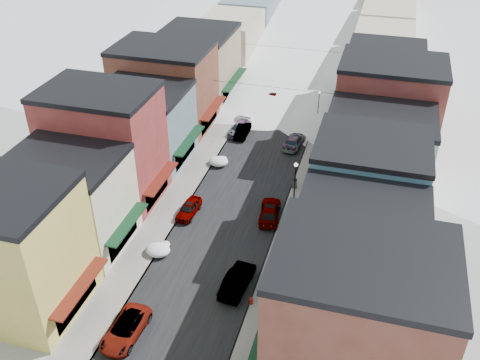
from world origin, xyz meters
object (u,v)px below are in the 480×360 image
Objects in this scene: trash_can at (294,183)px; streetlamp_near at (295,178)px; car_white_suv at (125,329)px; car_green_sedan at (237,280)px; car_silver_sedan at (189,208)px; fire_hydrant at (251,301)px; car_dark_hatch at (243,131)px.

trash_can is 0.21× the size of streetlamp_near.
car_green_sedan is (7.00, 7.51, 0.11)m from car_white_suv.
car_green_sedan is 16.70m from trash_can.
car_green_sedan is at bearing -99.73° from streetlamp_near.
car_white_suv is 23.35m from streetlamp_near.
streetlamp_near is at bearing 69.29° from car_white_suv.
streetlamp_near reaches higher than car_silver_sedan.
car_dark_hatch is at bearing 106.87° from fire_hydrant.
car_silver_sedan is 0.99× the size of car_dark_hatch.
car_white_suv reaches higher than car_dark_hatch.
car_white_suv is 1.26× the size of car_silver_sedan.
streetlamp_near is at bearing 28.33° from car_silver_sedan.
trash_can is (9.67, 7.64, -0.01)m from car_silver_sedan.
car_dark_hatch is 13.70m from trash_can.
car_white_suv is at bearing 52.26° from car_green_sedan.
trash_can is (1.87, 16.59, -0.15)m from car_green_sedan.
car_dark_hatch is 5.89× the size of fire_hydrant.
streetlamp_near is (9.35, -13.31, 2.58)m from car_dark_hatch.
car_green_sedan is at bearing -76.31° from car_dark_hatch.
trash_can is at bearing 99.71° from streetlamp_near.
car_white_suv reaches higher than fire_hydrant.
car_silver_sedan is at bearing -43.69° from car_green_sedan.
car_dark_hatch is at bearing 130.31° from trash_can.
car_white_suv is 7.38× the size of fire_hydrant.
fire_hydrant is at bearing 141.06° from car_green_sedan.
car_silver_sedan is (-0.80, 16.46, -0.02)m from car_white_suv.
streetlamp_near is at bearing -80.29° from trash_can.
car_silver_sedan is at bearing 95.85° from car_white_suv.
trash_can is at bearing 72.87° from car_white_suv.
car_green_sedan is 4.80× the size of trash_can.
car_dark_hatch reaches higher than fire_hydrant.
streetlamp_near is (2.35, 13.73, 2.43)m from car_green_sedan.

